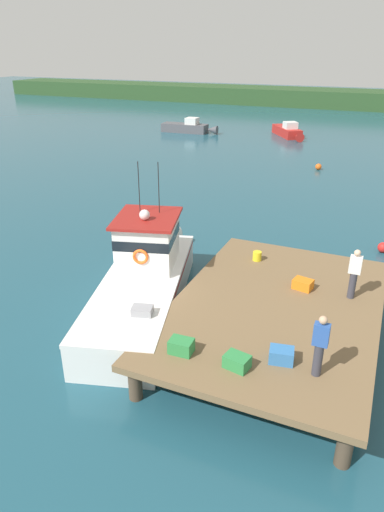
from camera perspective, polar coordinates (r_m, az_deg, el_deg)
name	(u,v)px	position (r m, az deg, el deg)	size (l,w,h in m)	color
ground_plane	(140,306)	(16.41, -6.44, -6.19)	(200.00, 200.00, 0.00)	#1E4C5B
dock	(276,308)	(14.34, 10.37, -6.41)	(6.00, 9.00, 1.20)	#4C3D2D
main_fishing_boat	(145,277)	(16.18, -5.84, -2.55)	(4.68, 9.92, 4.80)	white
crate_stack_near_edge	(281,355)	(11.86, 11.04, -12.01)	(0.60, 0.44, 0.37)	#3370B2
crate_single_far	(181,346)	(11.96, -1.35, -11.13)	(0.60, 0.44, 0.37)	#2D8442
crate_single_by_cleat	(303,284)	(15.28, 13.60, -3.42)	(0.60, 0.44, 0.32)	orange
crate_stack_mid_dock	(237,362)	(11.52, 5.61, -12.92)	(0.60, 0.44, 0.34)	#2D8442
bait_bucket	(257,256)	(16.95, 8.09, 0.00)	(0.32, 0.32, 0.34)	yellow
deckhand_by_the_boat	(354,273)	(14.87, 19.51, -1.99)	(0.36, 0.22, 1.63)	#383842
deckhand_further_back	(320,345)	(11.25, 15.60, -10.56)	(0.36, 0.22, 1.63)	#383842
moored_boat_far_left	(188,127)	(50.04, -0.45, 15.68)	(6.07, 1.71, 1.53)	#4C4C51
moored_boat_outer_mooring	(288,131)	(48.70, 11.87, 14.92)	(4.24, 5.54, 1.50)	red
mooring_buoy_inshore	(318,167)	(35.72, 15.43, 10.64)	(0.46, 0.46, 0.46)	#EA5B19
mooring_buoy_spare_mooring	(383,247)	(22.03, 22.64, 0.99)	(0.46, 0.46, 0.46)	red
far_shoreline	(349,99)	(74.78, 18.93, 17.97)	(120.00, 8.00, 2.40)	#284723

